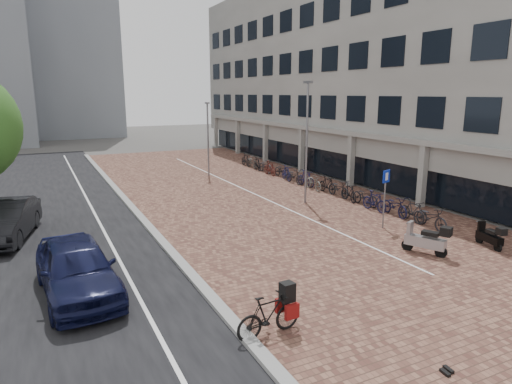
# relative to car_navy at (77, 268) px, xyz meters

# --- Properties ---
(ground) EXTENTS (140.00, 140.00, 0.00)m
(ground) POSITION_rel_car_navy_xyz_m (8.58, -0.73, -0.86)
(ground) COLOR #474442
(ground) RESTS_ON ground
(plaza_brick) EXTENTS (14.50, 42.00, 0.04)m
(plaza_brick) POSITION_rel_car_navy_xyz_m (10.58, 11.27, -0.85)
(plaza_brick) COLOR brown
(plaza_brick) RESTS_ON ground
(street_asphalt) EXTENTS (8.00, 50.00, 0.03)m
(street_asphalt) POSITION_rel_car_navy_xyz_m (-0.42, 11.27, -0.86)
(street_asphalt) COLOR black
(street_asphalt) RESTS_ON ground
(curb) EXTENTS (0.35, 42.00, 0.14)m
(curb) POSITION_rel_car_navy_xyz_m (3.48, 11.27, -0.79)
(curb) COLOR gray
(curb) RESTS_ON ground
(lane_line) EXTENTS (0.12, 44.00, 0.00)m
(lane_line) POSITION_rel_car_navy_xyz_m (1.58, 11.27, -0.84)
(lane_line) COLOR white
(lane_line) RESTS_ON street_asphalt
(parking_line) EXTENTS (0.10, 30.00, 0.00)m
(parking_line) POSITION_rel_car_navy_xyz_m (10.78, 11.27, -0.83)
(parking_line) COLOR white
(parking_line) RESTS_ON plaza_brick
(office_building) EXTENTS (8.40, 40.00, 15.00)m
(office_building) POSITION_rel_car_navy_xyz_m (21.55, 15.27, 7.58)
(office_building) COLOR #9B9B96
(office_building) RESTS_ON ground
(car_navy) EXTENTS (2.43, 5.20, 1.72)m
(car_navy) POSITION_rel_car_navy_xyz_m (0.00, 0.00, 0.00)
(car_navy) COLOR black
(car_navy) RESTS_ON ground
(car_dark) EXTENTS (2.79, 5.26, 1.65)m
(car_dark) POSITION_rel_car_navy_xyz_m (-2.18, 6.89, -0.04)
(car_dark) COLOR black
(car_dark) RESTS_ON ground
(hero_bike) EXTENTS (1.89, 0.68, 1.31)m
(hero_bike) POSITION_rel_car_navy_xyz_m (4.08, -4.60, -0.28)
(hero_bike) COLOR black
(hero_bike) RESTS_ON ground
(shoes) EXTENTS (0.38, 0.33, 0.09)m
(shoes) POSITION_rel_car_navy_xyz_m (6.83, -7.73, -0.82)
(shoes) COLOR black
(shoes) RESTS_ON ground
(scooter_front) EXTENTS (1.24, 1.83, 1.21)m
(scooter_front) POSITION_rel_car_navy_xyz_m (12.08, -2.07, -0.26)
(scooter_front) COLOR #9B9A9F
(scooter_front) RESTS_ON ground
(scooter_mid) EXTENTS (0.77, 1.49, 0.98)m
(scooter_mid) POSITION_rel_car_navy_xyz_m (14.94, -2.64, -0.37)
(scooter_mid) COLOR black
(scooter_mid) RESTS_ON ground
(parking_sign) EXTENTS (0.54, 0.23, 2.67)m
(parking_sign) POSITION_rel_car_navy_xyz_m (12.96, 1.19, 0.96)
(parking_sign) COLOR slate
(parking_sign) RESTS_ON ground
(lamp_near) EXTENTS (0.12, 0.12, 6.53)m
(lamp_near) POSITION_rel_car_navy_xyz_m (12.37, 6.78, 2.40)
(lamp_near) COLOR slate
(lamp_near) RESTS_ON ground
(lamp_far) EXTENTS (0.12, 0.12, 5.27)m
(lamp_far) POSITION_rel_car_navy_xyz_m (10.47, 16.97, 1.77)
(lamp_far) COLOR slate
(lamp_far) RESTS_ON ground
(bike_row) EXTENTS (1.18, 21.43, 1.05)m
(bike_row) POSITION_rel_car_navy_xyz_m (14.83, 9.92, -0.34)
(bike_row) COLOR black
(bike_row) RESTS_ON ground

